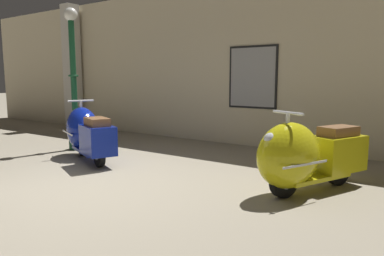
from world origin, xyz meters
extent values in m
plane|color=gray|center=(0.00, 0.00, 0.00)|extent=(60.00, 60.00, 0.00)
cube|color=beige|center=(0.00, 3.86, 1.69)|extent=(18.00, 0.20, 3.38)
cube|color=black|center=(0.40, 3.75, 1.41)|extent=(1.04, 0.03, 1.25)
cube|color=#9E9E9E|center=(0.40, 3.73, 1.41)|extent=(0.96, 0.01, 1.17)
cube|color=beige|center=(-4.97, 3.51, 1.69)|extent=(0.36, 0.36, 3.38)
cylinder|color=black|center=(-1.73, 1.19, 0.20)|extent=(0.41, 0.24, 0.41)
cylinder|color=silver|center=(-1.73, 1.19, 0.20)|extent=(0.21, 0.16, 0.18)
cylinder|color=black|center=(-0.84, 0.80, 0.20)|extent=(0.41, 0.24, 0.41)
cylinder|color=silver|center=(-0.84, 0.80, 0.20)|extent=(0.21, 0.16, 0.18)
cube|color=navy|center=(-1.28, 0.99, 0.18)|extent=(1.04, 0.73, 0.05)
ellipsoid|color=navy|center=(-1.68, 1.17, 0.50)|extent=(1.00, 0.83, 0.78)
cube|color=navy|center=(-0.88, 0.82, 0.43)|extent=(0.80, 0.65, 0.45)
cube|color=brown|center=(-0.88, 0.82, 0.72)|extent=(0.56, 0.46, 0.12)
sphere|color=silver|center=(-1.95, 1.28, 0.71)|extent=(0.15, 0.15, 0.15)
cylinder|color=silver|center=(-1.71, 1.18, 0.85)|extent=(0.04, 0.04, 0.29)
cylinder|color=silver|center=(-1.71, 1.18, 1.00)|extent=(0.21, 0.43, 0.03)
cube|color=silver|center=(-1.79, 0.93, 0.44)|extent=(0.63, 0.29, 0.02)
cylinder|color=black|center=(2.10, 1.03, 0.21)|extent=(0.25, 0.41, 0.41)
cylinder|color=silver|center=(2.10, 1.03, 0.21)|extent=(0.17, 0.21, 0.19)
cylinder|color=black|center=(2.50, 1.91, 0.21)|extent=(0.25, 0.41, 0.41)
cylinder|color=silver|center=(2.50, 1.91, 0.21)|extent=(0.17, 0.21, 0.19)
cube|color=gold|center=(2.30, 1.47, 0.19)|extent=(0.74, 1.04, 0.05)
ellipsoid|color=gold|center=(2.12, 1.07, 0.50)|extent=(0.85, 1.01, 0.78)
cube|color=gold|center=(2.48, 1.88, 0.43)|extent=(0.66, 0.81, 0.45)
cube|color=brown|center=(2.48, 1.88, 0.72)|extent=(0.47, 0.57, 0.12)
sphere|color=silver|center=(2.00, 0.81, 0.71)|extent=(0.15, 0.15, 0.15)
cylinder|color=silver|center=(2.10, 1.04, 0.86)|extent=(0.05, 0.05, 0.29)
cylinder|color=silver|center=(2.10, 1.04, 1.00)|extent=(0.43, 0.22, 0.03)
cube|color=silver|center=(2.36, 0.96, 0.45)|extent=(0.30, 0.63, 0.02)
cylinder|color=#144728|center=(-2.32, 1.51, 0.09)|extent=(0.28, 0.28, 0.18)
cylinder|color=#144728|center=(-2.32, 1.51, 1.32)|extent=(0.11, 0.11, 2.29)
torus|color=#144728|center=(-2.32, 1.51, 1.44)|extent=(0.19, 0.19, 0.04)
sphere|color=white|center=(-2.32, 1.51, 2.58)|extent=(0.25, 0.25, 0.25)
camera|label=1|loc=(3.50, -2.94, 1.40)|focal=33.55mm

